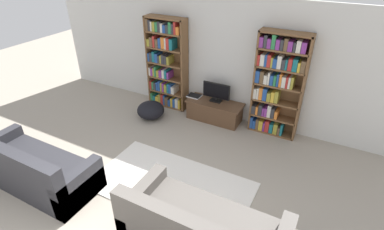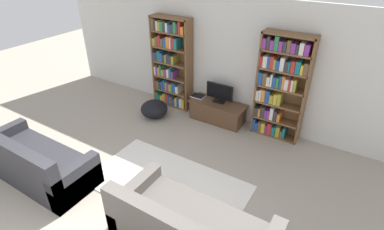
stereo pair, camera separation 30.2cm
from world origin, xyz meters
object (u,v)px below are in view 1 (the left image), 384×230
bookshelf_right (277,84)px  television (216,92)px  bookshelf_left (166,64)px  couch_left_sectional (34,169)px  beanbag_ottoman (151,110)px  laptop (194,96)px  tv_stand (214,111)px

bookshelf_right → television: 1.29m
bookshelf_left → television: bearing=-3.4°
bookshelf_right → couch_left_sectional: (-2.93, -3.35, -0.78)m
couch_left_sectional → beanbag_ottoman: 2.67m
laptop → couch_left_sectional: (-1.20, -3.26, -0.16)m
tv_stand → television: television is taller
bookshelf_left → television: 1.36m
beanbag_ottoman → couch_left_sectional: bearing=-99.1°
tv_stand → couch_left_sectional: couch_left_sectional is taller
bookshelf_left → tv_stand: 1.54m
bookshelf_left → bookshelf_right: same height
bookshelf_left → couch_left_sectional: size_ratio=1.00×
tv_stand → television: 0.44m
bookshelf_right → television: bearing=-176.4°
tv_stand → laptop: (-0.52, 0.04, 0.23)m
tv_stand → television: size_ratio=2.01×
beanbag_ottoman → tv_stand: bearing=24.4°
beanbag_ottoman → laptop: bearing=38.8°
bookshelf_right → television: size_ratio=3.43×
television → beanbag_ottoman: (-1.29, -0.64, -0.47)m
bookshelf_left → tv_stand: (1.30, -0.13, -0.82)m
bookshelf_right → tv_stand: bookshelf_right is taller
beanbag_ottoman → bookshelf_right: bearing=15.9°
tv_stand → laptop: bearing=176.0°
tv_stand → television: (-0.00, 0.05, 0.44)m
television → laptop: (-0.52, -0.02, -0.21)m
beanbag_ottoman → television: bearing=26.3°
bookshelf_right → couch_left_sectional: bearing=-131.2°
beanbag_ottoman → bookshelf_left: bearing=90.5°
bookshelf_right → laptop: bookshelf_right is taller
couch_left_sectional → beanbag_ottoman: couch_left_sectional is taller
laptop → beanbag_ottoman: 1.03m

